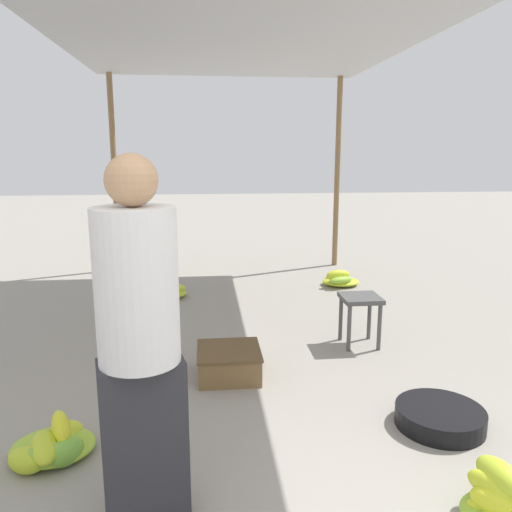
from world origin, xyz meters
TOP-DOWN VIEW (x-y plane):
  - canopy_post_back_left at (-1.63, 6.16)m, footprint 0.08×0.08m
  - canopy_post_back_right at (1.63, 6.16)m, footprint 0.08×0.08m
  - canopy_tarp at (0.00, 3.23)m, footprint 3.66×6.26m
  - vendor_foreground at (-0.66, 0.90)m, footprint 0.44×0.44m
  - stool at (1.00, 2.92)m, footprint 0.34×0.34m
  - basin_black at (1.10, 1.53)m, footprint 0.56×0.56m
  - banana_pile_left_0 at (-1.25, 1.43)m, footprint 0.48×0.53m
  - banana_pile_left_1 at (-0.83, 4.64)m, footprint 0.53×0.49m
  - banana_pile_right_0 at (1.00, 0.69)m, footprint 0.46×0.41m
  - banana_pile_right_1 at (1.37, 4.94)m, footprint 0.48×0.49m
  - crate_near at (-0.20, 2.40)m, footprint 0.49×0.49m

SIDE VIEW (x-z plane):
  - basin_black at x=1.10m, z-range 0.00..0.12m
  - banana_pile_left_0 at x=-1.25m, z-range -0.03..0.19m
  - banana_pile_right_1 at x=1.37m, z-range -0.03..0.20m
  - banana_pile_left_1 at x=-0.83m, z-range -0.03..0.20m
  - banana_pile_right_0 at x=1.00m, z-range -0.03..0.25m
  - crate_near at x=-0.20m, z-range 0.00..0.22m
  - stool at x=1.00m, z-range 0.14..0.59m
  - vendor_foreground at x=-0.66m, z-range 0.03..1.74m
  - canopy_post_back_left at x=-1.63m, z-range 0.00..2.79m
  - canopy_post_back_right at x=1.63m, z-range 0.00..2.79m
  - canopy_tarp at x=0.00m, z-range 2.79..2.83m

